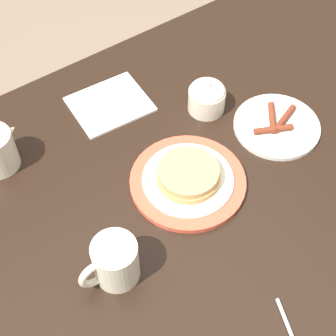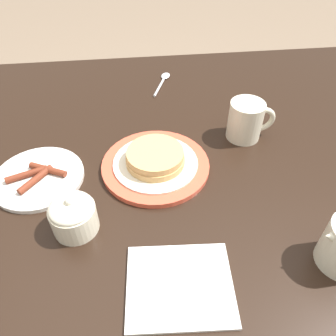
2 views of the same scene
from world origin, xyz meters
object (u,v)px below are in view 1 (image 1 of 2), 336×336
Objects in this scene: side_plate_bacon at (277,126)px; coffee_mug at (114,262)px; sugar_bowl at (207,97)px; napkin at (110,104)px; pancake_plate at (188,179)px.

coffee_mug reaches higher than side_plate_bacon.
sugar_bowl is 0.22m from napkin.
side_plate_bacon is 1.06× the size of napkin.
pancake_plate is 2.08× the size of coffee_mug.
coffee_mug is 1.37× the size of sugar_bowl.
pancake_plate is 2.84× the size of sugar_bowl.
napkin is at bearing -87.15° from pancake_plate.
pancake_plate is 1.32× the size of napkin.
napkin is at bearing -38.01° from sugar_bowl.
pancake_plate is 0.24m from coffee_mug.
pancake_plate is at bearing 92.85° from napkin.
coffee_mug is 0.45m from sugar_bowl.
coffee_mug is 0.63× the size of napkin.
coffee_mug is (0.22, 0.09, 0.03)m from pancake_plate.
coffee_mug is (0.47, 0.09, 0.04)m from side_plate_bacon.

